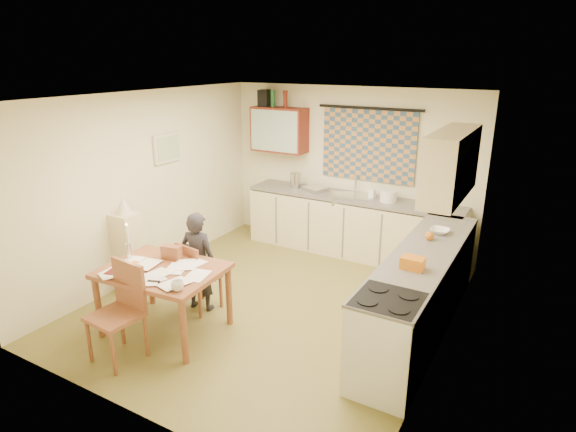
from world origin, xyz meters
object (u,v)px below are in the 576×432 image
Objects in this scene: chair_far at (200,288)px; counter_back at (351,226)px; shelf_stand at (129,252)px; counter_right at (420,292)px; person at (199,261)px; dining_table at (165,299)px; stove at (385,345)px.

counter_back is at bearing -100.48° from chair_far.
chair_far is 1.16m from shelf_stand.
counter_back is at bearing 51.24° from shelf_stand.
shelf_stand reaches higher than counter_right.
person is (-2.42, -0.83, 0.16)m from counter_right.
person is at bearing -56.41° from chair_far.
chair_far is at bearing 106.00° from person.
counter_back reaches higher than dining_table.
counter_right is 2.81m from dining_table.
stove is at bearing -178.48° from chair_far.
counter_right reaches higher than dining_table.
stove reaches higher than counter_right.
counter_back is 2.51× the size of dining_table.
person is 1.18× the size of shelf_stand.
stove is 2.44m from dining_table.
stove reaches higher than dining_table.
shelf_stand reaches higher than stove.
stove is 1.07× the size of chair_far.
chair_far is at bearing -109.78° from counter_back.
shelf_stand is at bearing 150.03° from dining_table.
shelf_stand is (-1.12, 0.53, 0.14)m from dining_table.
counter_right is at bearing 25.83° from dining_table.
counter_back is 1.12× the size of counter_right.
dining_table is at bearing 80.93° from person.
counter_back is 2.67m from chair_far.
counter_right is 2.42× the size of person.
stove is 0.70× the size of dining_table.
stove is 0.76× the size of person.
chair_far reaches higher than dining_table.
stove is (1.51, -2.83, 0.01)m from counter_back.
chair_far is (0.02, 0.56, -0.11)m from dining_table.
counter_back is 3.58× the size of stove.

